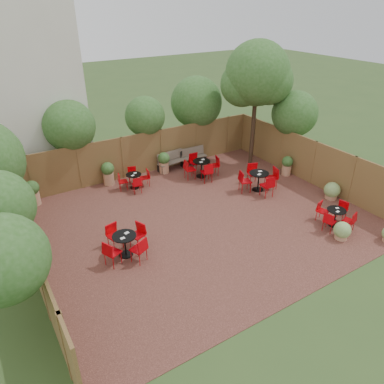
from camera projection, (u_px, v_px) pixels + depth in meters
ground at (200, 220)px, 14.00m from camera, size 80.00×80.00×0.00m
courtyard_paving at (200, 220)px, 13.99m from camera, size 12.00×10.00×0.02m
fence_back at (143, 154)px, 17.27m from camera, size 12.00×0.08×2.00m
fence_left at (29, 249)px, 10.73m from camera, size 0.08×10.00×2.00m
fence_right at (313, 163)px, 16.32m from camera, size 0.08×10.00×2.00m
neighbour_building at (15, 88)px, 16.00m from camera, size 5.00×4.00×8.00m
overhang_foliage at (119, 136)px, 14.32m from camera, size 15.67×10.61×2.78m
courtyard_tree at (257, 77)px, 16.74m from camera, size 3.02×2.96×5.93m
park_bench_left at (171, 161)px, 17.84m from camera, size 1.49×0.64×0.90m
park_bench_right at (193, 156)px, 18.42m from camera, size 1.41×0.51×0.86m
bistro_tables at (212, 192)px, 15.02m from camera, size 8.78×8.12×0.96m
planters at (141, 173)px, 16.37m from camera, size 11.31×4.06×1.06m
low_shrubs at (348, 212)px, 13.83m from camera, size 2.70×3.76×0.72m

